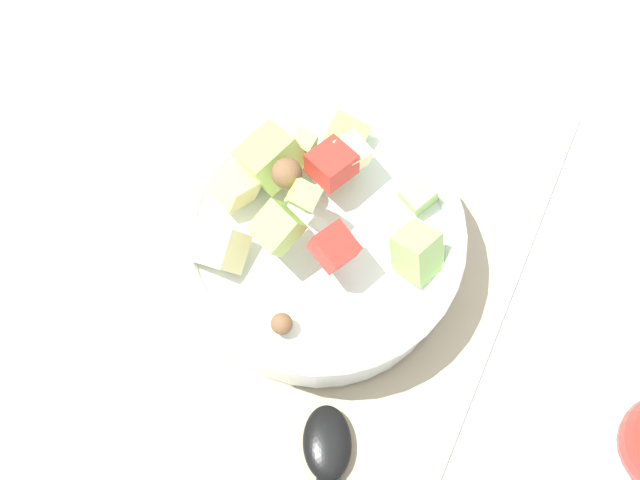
{
  "coord_description": "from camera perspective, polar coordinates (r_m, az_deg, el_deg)",
  "views": [
    {
      "loc": [
        0.26,
        0.13,
        0.69
      ],
      "look_at": [
        0.01,
        0.01,
        0.05
      ],
      "focal_mm": 51.64,
      "sensor_mm": 36.0,
      "label": 1
    }
  ],
  "objects": [
    {
      "name": "salad_bowl",
      "position": [
        0.7,
        -0.04,
        -0.18
      ],
      "size": [
        0.22,
        0.22,
        0.13
      ],
      "color": "white",
      "rests_on": "placemat"
    },
    {
      "name": "placemat",
      "position": [
        0.74,
        -0.68,
        -0.64
      ],
      "size": [
        0.41,
        0.33,
        0.01
      ],
      "primitive_type": "cube",
      "color": "tan",
      "rests_on": "ground_plane"
    },
    {
      "name": "ground_plane",
      "position": [
        0.75,
        -0.68,
        -0.73
      ],
      "size": [
        2.4,
        2.4,
        0.0
      ],
      "primitive_type": "plane",
      "color": "silver"
    }
  ]
}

